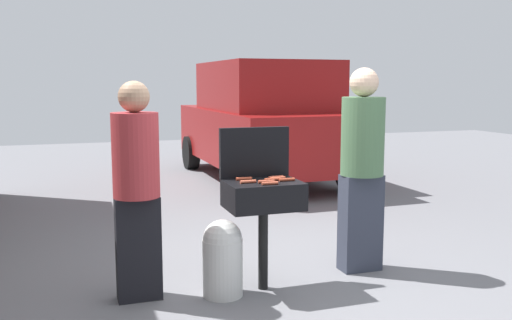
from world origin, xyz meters
TOP-DOWN VIEW (x-y plane):
  - ground_plane at (0.00, 0.00)m, footprint 24.00×24.00m
  - bbq_grill at (-0.19, -0.04)m, footprint 0.60×0.44m
  - grill_lid_open at (-0.19, 0.18)m, footprint 0.60×0.05m
  - hot_dog_0 at (-0.32, 0.07)m, footprint 0.13×0.04m
  - hot_dog_1 at (-0.19, -0.11)m, footprint 0.13×0.04m
  - hot_dog_2 at (-0.05, 0.05)m, footprint 0.13×0.04m
  - hot_dog_3 at (-0.11, -0.04)m, footprint 0.13×0.03m
  - hot_dog_4 at (-0.19, -0.19)m, footprint 0.13×0.03m
  - hot_dog_5 at (-0.05, -0.00)m, footprint 0.13×0.04m
  - hot_dog_6 at (-0.01, -0.08)m, footprint 0.13×0.03m
  - hot_dog_7 at (-0.33, -0.07)m, footprint 0.13×0.03m
  - propane_tank at (-0.55, -0.07)m, footprint 0.32×0.32m
  - person_left at (-1.18, 0.07)m, footprint 0.36×0.36m
  - person_right at (0.80, 0.13)m, footprint 0.38×0.38m
  - parked_minivan at (1.54, 4.89)m, footprint 2.07×4.42m

SIDE VIEW (x-z plane):
  - ground_plane at x=0.00m, z-range 0.00..0.00m
  - propane_tank at x=-0.55m, z-range 0.01..0.63m
  - bbq_grill at x=-0.19m, z-range 0.31..1.20m
  - hot_dog_0 at x=-0.32m, z-range 0.90..0.92m
  - hot_dog_1 at x=-0.19m, z-range 0.90..0.92m
  - hot_dog_2 at x=-0.05m, z-range 0.90..0.92m
  - hot_dog_3 at x=-0.11m, z-range 0.90..0.92m
  - hot_dog_4 at x=-0.19m, z-range 0.90..0.92m
  - hot_dog_5 at x=-0.05m, z-range 0.90..0.92m
  - hot_dog_6 at x=-0.01m, z-range 0.90..0.92m
  - hot_dog_7 at x=-0.33m, z-range 0.90..0.92m
  - person_left at x=-1.18m, z-range 0.07..1.77m
  - person_right at x=0.80m, z-range 0.08..1.89m
  - parked_minivan at x=1.54m, z-range 0.02..2.04m
  - grill_lid_open at x=-0.19m, z-range 0.90..1.32m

